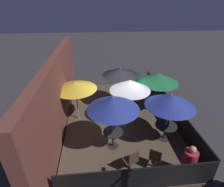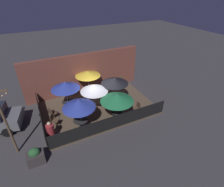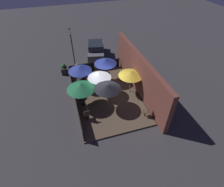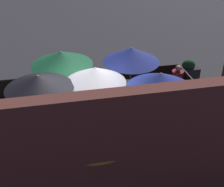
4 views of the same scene
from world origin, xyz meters
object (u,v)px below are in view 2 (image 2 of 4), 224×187
(patron_0, at_px, (51,132))
(planter_box, at_px, (36,156))
(patio_umbrella_4, at_px, (115,81))
(dining_table_1, at_px, (81,121))
(patio_umbrella_5, at_px, (94,88))
(patio_chair_3, at_px, (121,80))
(patio_chair_1, at_px, (137,108))
(patio_chair_2, at_px, (52,113))
(light_post, at_px, (5,120))
(dining_table_0, at_px, (68,103))
(patio_chair_0, at_px, (54,120))
(patio_umbrella_1, at_px, (79,104))
(dining_table_2, at_px, (117,114))
(patio_umbrella_0, at_px, (65,85))
(patio_umbrella_2, at_px, (117,97))
(patio_umbrella_3, at_px, (88,74))

(patron_0, relative_size, planter_box, 1.27)
(patio_umbrella_4, height_order, patron_0, patio_umbrella_4)
(dining_table_1, bearing_deg, patio_umbrella_5, 41.86)
(patio_chair_3, bearing_deg, patio_chair_1, 18.39)
(patio_chair_2, distance_m, patron_0, 1.88)
(dining_table_1, height_order, patron_0, patron_0)
(light_post, bearing_deg, patio_chair_2, 39.10)
(dining_table_0, bearing_deg, planter_box, -125.97)
(patio_chair_0, bearing_deg, patron_0, -77.51)
(patio_umbrella_1, height_order, patio_chair_1, patio_umbrella_1)
(patio_umbrella_1, bearing_deg, dining_table_2, -7.43)
(patio_chair_1, bearing_deg, patio_umbrella_1, -4.64)
(dining_table_1, bearing_deg, patron_0, -177.23)
(patio_chair_0, relative_size, patron_0, 0.75)
(patio_umbrella_0, height_order, patio_umbrella_5, patio_umbrella_0)
(patio_umbrella_1, relative_size, patio_chair_0, 2.26)
(patio_umbrella_2, relative_size, patio_chair_1, 2.21)
(patio_umbrella_0, relative_size, patio_umbrella_3, 1.13)
(patio_umbrella_4, height_order, patio_chair_2, patio_umbrella_4)
(patio_umbrella_1, bearing_deg, dining_table_1, -45.00)
(patio_umbrella_0, bearing_deg, patio_chair_1, -31.44)
(dining_table_2, bearing_deg, patio_chair_1, 0.32)
(patio_chair_2, bearing_deg, dining_table_2, -51.66)
(dining_table_0, relative_size, light_post, 0.19)
(dining_table_1, xyz_separation_m, planter_box, (-2.83, -1.31, -0.25))
(dining_table_0, distance_m, patio_chair_1, 4.91)
(patio_umbrella_5, height_order, light_post, light_post)
(patio_umbrella_4, relative_size, patron_0, 1.72)
(patio_umbrella_2, distance_m, light_post, 6.10)
(patio_chair_2, bearing_deg, patio_umbrella_2, -51.66)
(patio_umbrella_4, relative_size, dining_table_0, 2.79)
(patio_umbrella_4, bearing_deg, patio_chair_2, 176.99)
(patio_umbrella_4, relative_size, patio_chair_2, 2.41)
(patio_chair_3, bearing_deg, light_post, -33.78)
(patio_umbrella_5, bearing_deg, patio_chair_2, 171.35)
(patio_umbrella_3, bearing_deg, dining_table_1, -116.33)
(patio_chair_3, bearing_deg, patron_0, -28.11)
(patio_chair_0, height_order, patio_chair_1, patio_chair_0)
(patio_umbrella_0, height_order, patio_chair_3, patio_umbrella_0)
(patio_umbrella_1, relative_size, patio_chair_1, 2.26)
(patio_chair_0, bearing_deg, patio_chair_3, 57.08)
(patio_umbrella_1, bearing_deg, patio_umbrella_0, 96.07)
(patio_chair_1, xyz_separation_m, patio_chair_2, (-5.39, 2.04, -0.03))
(patio_umbrella_1, xyz_separation_m, patio_chair_0, (-1.47, 0.92, -1.38))
(dining_table_2, height_order, patron_0, patron_0)
(dining_table_2, relative_size, patio_chair_1, 0.77)
(patio_chair_1, relative_size, light_post, 0.23)
(patio_umbrella_5, bearing_deg, patio_umbrella_4, 7.01)
(patio_umbrella_3, distance_m, patio_umbrella_5, 2.53)
(patio_umbrella_3, height_order, patio_umbrella_4, patio_umbrella_4)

